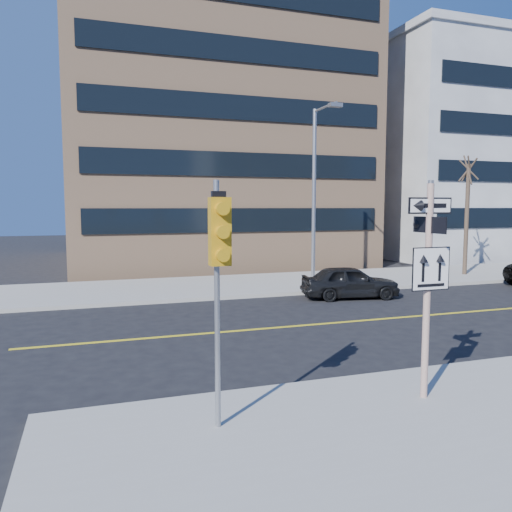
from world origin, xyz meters
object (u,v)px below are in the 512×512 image
object	(u,v)px
sign_pole	(428,277)
parked_car_a	(350,282)
traffic_signal	(219,252)
street_tree_west	(469,172)
streetlight_a	(316,184)

from	to	relation	value
sign_pole	parked_car_a	world-z (taller)	sign_pole
sign_pole	traffic_signal	world-z (taller)	sign_pole
traffic_signal	street_tree_west	size ratio (longest dim) A/B	0.63
street_tree_west	traffic_signal	bearing A→B (deg)	-140.61
sign_pole	streetlight_a	size ratio (longest dim) A/B	0.51
street_tree_west	parked_car_a	bearing A→B (deg)	-158.17
street_tree_west	sign_pole	bearing A→B (deg)	-133.26
sign_pole	traffic_signal	xyz separation A→B (m)	(-4.00, -0.15, 0.59)
street_tree_west	streetlight_a	bearing A→B (deg)	-176.55
sign_pole	street_tree_west	bearing A→B (deg)	46.74
parked_car_a	street_tree_west	distance (m)	10.71
streetlight_a	street_tree_west	distance (m)	9.05
traffic_signal	parked_car_a	distance (m)	13.42
traffic_signal	street_tree_west	bearing A→B (deg)	39.39
traffic_signal	parked_car_a	bearing A→B (deg)	51.99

